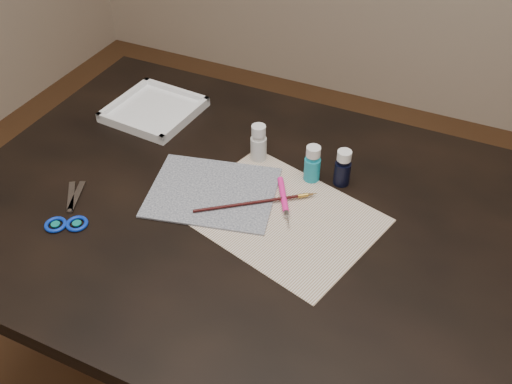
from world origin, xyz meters
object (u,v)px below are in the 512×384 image
at_px(paint_bottle_cyan, 312,164).
at_px(palette_tray, 154,109).
at_px(paint_bottle_white, 259,143).
at_px(scissors, 68,206).
at_px(paper, 281,216).
at_px(paint_bottle_navy, 343,168).
at_px(canvas, 213,192).

relative_size(paint_bottle_cyan, palette_tray, 0.42).
distance_m(paint_bottle_white, palette_tray, 0.33).
bearing_deg(scissors, paper, -104.03).
distance_m(paint_bottle_navy, scissors, 0.60).
bearing_deg(paint_bottle_navy, paint_bottle_cyan, -166.54).
bearing_deg(paper, canvas, 178.56).
bearing_deg(paint_bottle_navy, paint_bottle_white, 179.12).
bearing_deg(paint_bottle_navy, scissors, -147.06).
bearing_deg(paint_bottle_white, scissors, -132.07).
distance_m(canvas, scissors, 0.31).
bearing_deg(paint_bottle_white, palette_tray, 169.69).
distance_m(paper, paint_bottle_cyan, 0.15).
xyz_separation_m(paper, scissors, (-0.42, -0.17, 0.00)).
bearing_deg(palette_tray, canvas, -36.81).
height_order(paint_bottle_white, palette_tray, paint_bottle_white).
relative_size(paint_bottle_cyan, paint_bottle_navy, 1.01).
bearing_deg(canvas, paint_bottle_white, 75.97).
relative_size(paint_bottle_navy, scissors, 0.49).
relative_size(paint_bottle_white, paint_bottle_navy, 1.05).
distance_m(paint_bottle_white, paint_bottle_cyan, 0.14).
xyz_separation_m(canvas, paint_bottle_cyan, (0.18, 0.14, 0.04)).
relative_size(canvas, paint_bottle_navy, 3.10).
bearing_deg(canvas, paint_bottle_navy, 32.05).
bearing_deg(paint_bottle_cyan, canvas, -142.52).
xyz_separation_m(paint_bottle_white, paint_bottle_cyan, (0.14, -0.02, -0.00)).
height_order(paint_bottle_white, paint_bottle_cyan, paint_bottle_white).
bearing_deg(paint_bottle_cyan, paint_bottle_white, 172.37).
height_order(paper, paint_bottle_navy, paint_bottle_navy).
bearing_deg(scissors, paint_bottle_white, -77.80).
bearing_deg(paint_bottle_white, paper, -51.90).
relative_size(paper, paint_bottle_cyan, 4.32).
height_order(paint_bottle_cyan, scissors, paint_bottle_cyan).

